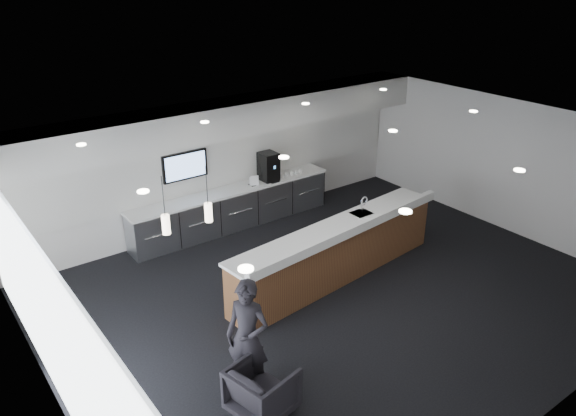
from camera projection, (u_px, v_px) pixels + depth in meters
ground at (336, 295)px, 10.51m from camera, size 10.00×10.00×0.00m
ceiling at (342, 141)px, 9.28m from camera, size 10.00×8.00×0.02m
back_wall at (223, 162)px, 12.82m from camera, size 10.00×0.02×3.00m
left_wall at (45, 324)px, 7.17m from camera, size 0.02×8.00×3.00m
right_wall at (506, 165)px, 12.61m from camera, size 0.02×8.00×3.00m
soffit_bulkhead at (231, 117)px, 12.02m from camera, size 10.00×0.90×0.70m
alcove_panel at (223, 158)px, 12.76m from camera, size 9.80×0.06×1.40m
window_blinds_wall at (48, 323)px, 7.19m from camera, size 0.04×7.36×2.55m
back_credenza at (233, 208)px, 12.97m from camera, size 5.06×0.66×0.95m
wall_tv at (185, 166)px, 12.14m from camera, size 1.05×0.08×0.62m
pendant_left at (193, 202)px, 8.86m from camera, size 0.12×0.12×0.30m
pendant_right at (152, 213)px, 8.48m from camera, size 0.12×0.12×0.30m
ceiling_can_lights at (342, 143)px, 9.29m from camera, size 7.00×5.00×0.02m
service_counter at (337, 251)px, 10.86m from camera, size 5.07×1.33×1.49m
coffee_machine at (268, 166)px, 13.18m from camera, size 0.38×0.51×0.67m
info_sign_left at (252, 181)px, 12.96m from camera, size 0.15×0.04×0.21m
info_sign_right at (255, 181)px, 12.91m from camera, size 0.18×0.08×0.25m
armchair at (262, 390)px, 7.68m from camera, size 0.96×0.94×0.74m
lounge_guest at (248, 337)px, 7.90m from camera, size 0.70×0.78×1.79m
cup_0 at (301, 171)px, 13.72m from camera, size 0.10×0.10×0.10m
cup_1 at (296, 172)px, 13.64m from camera, size 0.15×0.15×0.10m
cup_2 at (292, 173)px, 13.57m from camera, size 0.13×0.13×0.10m
cup_3 at (287, 175)px, 13.49m from camera, size 0.13×0.13×0.10m
cup_4 at (282, 176)px, 13.42m from camera, size 0.14×0.14×0.10m
cup_5 at (277, 177)px, 13.34m from camera, size 0.11×0.11×0.10m
cup_6 at (273, 178)px, 13.26m from camera, size 0.15×0.15×0.10m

